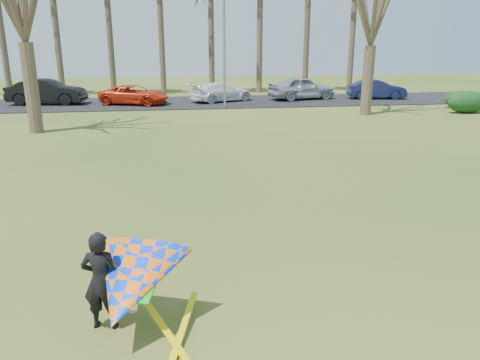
{
  "coord_description": "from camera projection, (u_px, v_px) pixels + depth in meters",
  "views": [
    {
      "loc": [
        -1.59,
        -8.55,
        4.31
      ],
      "look_at": [
        0.0,
        2.0,
        1.1
      ],
      "focal_mm": 35.0,
      "sensor_mm": 36.0,
      "label": 1
    }
  ],
  "objects": [
    {
      "name": "ground",
      "position": [
        255.0,
        259.0,
        9.56
      ],
      "size": [
        100.0,
        100.0,
        0.0
      ],
      "primitive_type": "plane",
      "color": "#1F4910",
      "rests_on": "ground"
    },
    {
      "name": "parking_strip",
      "position": [
        192.0,
        102.0,
        33.23
      ],
      "size": [
        46.0,
        7.0,
        0.06
      ],
      "primitive_type": "cube",
      "color": "black",
      "rests_on": "ground"
    },
    {
      "name": "streetlight",
      "position": [
        227.0,
        37.0,
        29.42
      ],
      "size": [
        2.28,
        0.18,
        8.0
      ],
      "color": "gray",
      "rests_on": "ground"
    },
    {
      "name": "hedge_near",
      "position": [
        468.0,
        102.0,
        28.44
      ],
      "size": [
        2.7,
        1.22,
        1.35
      ],
      "primitive_type": "ellipsoid",
      "color": "#133617",
      "rests_on": "ground"
    },
    {
      "name": "hedge_far",
      "position": [
        459.0,
        99.0,
        30.73
      ],
      "size": [
        2.01,
        0.95,
        1.12
      ],
      "primitive_type": "ellipsoid",
      "color": "#153714",
      "rests_on": "ground"
    },
    {
      "name": "car_1",
      "position": [
        47.0,
        92.0,
        31.81
      ],
      "size": [
        5.3,
        2.34,
        1.69
      ],
      "primitive_type": "imported",
      "rotation": [
        0.0,
        0.0,
        1.46
      ],
      "color": "black",
      "rests_on": "parking_strip"
    },
    {
      "name": "car_2",
      "position": [
        134.0,
        95.0,
        31.82
      ],
      "size": [
        5.08,
        3.58,
        1.29
      ],
      "primitive_type": "imported",
      "rotation": [
        0.0,
        0.0,
        1.23
      ],
      "color": "red",
      "rests_on": "parking_strip"
    },
    {
      "name": "car_3",
      "position": [
        222.0,
        92.0,
        33.36
      ],
      "size": [
        4.96,
        3.6,
        1.33
      ],
      "primitive_type": "imported",
      "rotation": [
        0.0,
        0.0,
        2.0
      ],
      "color": "white",
      "rests_on": "parking_strip"
    },
    {
      "name": "car_4",
      "position": [
        302.0,
        88.0,
        34.47
      ],
      "size": [
        5.26,
        3.09,
        1.68
      ],
      "primitive_type": "imported",
      "rotation": [
        0.0,
        0.0,
        1.81
      ],
      "color": "#959BA2",
      "rests_on": "parking_strip"
    },
    {
      "name": "car_5",
      "position": [
        377.0,
        89.0,
        34.9
      ],
      "size": [
        4.43,
        2.14,
        1.4
      ],
      "primitive_type": "imported",
      "rotation": [
        0.0,
        0.0,
        1.41
      ],
      "color": "#161A44",
      "rests_on": "parking_strip"
    },
    {
      "name": "kite_flyer",
      "position": [
        127.0,
        284.0,
        6.93
      ],
      "size": [
        2.13,
        2.39,
        2.02
      ],
      "color": "black",
      "rests_on": "ground"
    }
  ]
}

